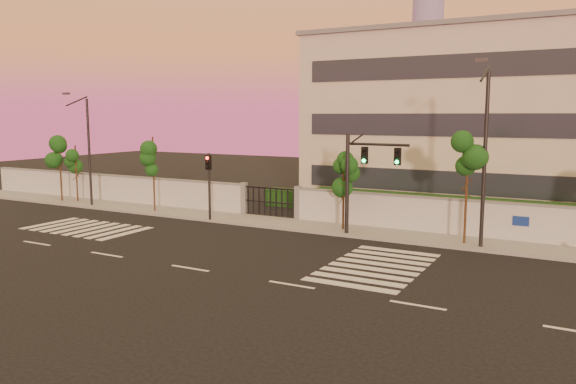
% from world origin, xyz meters
% --- Properties ---
extents(ground, '(120.00, 120.00, 0.00)m').
position_xyz_m(ground, '(0.00, 0.00, 0.00)').
color(ground, black).
rests_on(ground, ground).
extents(sidewalk, '(60.00, 3.00, 0.15)m').
position_xyz_m(sidewalk, '(0.00, 10.50, 0.07)').
color(sidewalk, gray).
rests_on(sidewalk, ground).
extents(perimeter_wall, '(60.00, 0.36, 2.20)m').
position_xyz_m(perimeter_wall, '(0.10, 12.00, 1.07)').
color(perimeter_wall, '#BABDC2').
rests_on(perimeter_wall, ground).
extents(hedge_row, '(41.00, 4.25, 1.80)m').
position_xyz_m(hedge_row, '(1.17, 14.74, 0.82)').
color(hedge_row, '#113817').
rests_on(hedge_row, ground).
extents(institutional_building, '(24.40, 12.40, 12.25)m').
position_xyz_m(institutional_building, '(9.00, 21.99, 6.16)').
color(institutional_building, beige).
rests_on(institutional_building, ground).
extents(distant_skyscraper, '(16.00, 16.00, 118.00)m').
position_xyz_m(distant_skyscraper, '(-65.00, 280.00, 61.98)').
color(distant_skyscraper, gray).
rests_on(distant_skyscraper, ground).
extents(road_markings, '(57.00, 7.62, 0.02)m').
position_xyz_m(road_markings, '(-1.58, 3.76, 0.01)').
color(road_markings, silver).
rests_on(road_markings, ground).
extents(street_tree_a, '(1.60, 1.27, 4.77)m').
position_xyz_m(street_tree_a, '(-20.24, 10.11, 3.51)').
color(street_tree_a, '#382314').
rests_on(street_tree_a, ground).
extents(street_tree_b, '(1.42, 1.13, 4.35)m').
position_xyz_m(street_tree_b, '(-19.01, 10.52, 3.20)').
color(street_tree_b, '#382314').
rests_on(street_tree_b, ground).
extents(street_tree_c, '(1.38, 1.10, 5.16)m').
position_xyz_m(street_tree_c, '(-10.88, 9.95, 3.79)').
color(street_tree_c, '#382314').
rests_on(street_tree_c, ground).
extents(street_tree_d, '(1.51, 1.20, 4.42)m').
position_xyz_m(street_tree_d, '(2.79, 10.37, 3.26)').
color(street_tree_d, '#382314').
rests_on(street_tree_d, ground).
extents(street_tree_e, '(1.59, 1.27, 5.60)m').
position_xyz_m(street_tree_e, '(9.59, 10.05, 4.12)').
color(street_tree_e, '#382314').
rests_on(street_tree_e, ground).
extents(traffic_signal_main, '(3.54, 0.45, 5.61)m').
position_xyz_m(traffic_signal_main, '(4.07, 9.45, 3.54)').
color(traffic_signal_main, black).
rests_on(traffic_signal_main, ground).
extents(traffic_signal_secondary, '(0.33, 0.33, 4.29)m').
position_xyz_m(traffic_signal_secondary, '(-5.67, 9.09, 2.72)').
color(traffic_signal_secondary, black).
rests_on(traffic_signal_secondary, ground).
extents(streetlight_west, '(0.48, 1.95, 8.12)m').
position_xyz_m(streetlight_west, '(-16.65, 9.52, 4.39)').
color(streetlight_west, black).
rests_on(streetlight_west, ground).
extents(streetlight_east, '(0.54, 2.19, 9.09)m').
position_xyz_m(streetlight_east, '(10.44, 9.48, 4.91)').
color(streetlight_east, black).
rests_on(streetlight_east, ground).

